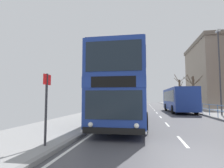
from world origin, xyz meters
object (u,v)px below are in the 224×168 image
Objects in this scene: background_bus_far_lane at (178,99)px; street_lamp_far_side at (220,65)px; bus_stop_sign_near at (46,100)px; background_building_00 at (221,74)px; double_decker_bus_main at (126,90)px; bare_tree_far_00 at (180,91)px; bare_tree_far_02 at (193,91)px.

street_lamp_far_side is (2.92, -5.06, 3.24)m from background_bus_far_lane.
background_building_00 is (18.35, 33.03, 4.82)m from bus_stop_sign_near.
double_decker_bus_main is 0.73× the size of background_building_00.
bus_stop_sign_near is at bearing -119.05° from background_building_00.
bus_stop_sign_near is (-2.02, -6.86, -0.62)m from double_decker_bus_main.
bare_tree_far_00 is at bearing -163.43° from background_building_00.
bus_stop_sign_near is (-7.51, -17.91, 0.03)m from background_bus_far_lane.
street_lamp_far_side is at bearing 50.93° from bus_stop_sign_near.
double_decker_bus_main is 4.64× the size of bus_stop_sign_near.
bus_stop_sign_near is 16.87m from street_lamp_far_side.
bus_stop_sign_near is 0.29× the size of street_lamp_far_side.
double_decker_bus_main is 1.78× the size of bare_tree_far_00.
street_lamp_far_side is at bearing -88.75° from bare_tree_far_00.
bare_tree_far_02 is at bearing 87.92° from street_lamp_far_side.
background_bus_far_lane is 12.98m from bare_tree_far_00.
street_lamp_far_side reaches higher than bare_tree_far_02.
bus_stop_sign_near is at bearing -114.39° from bare_tree_far_02.
double_decker_bus_main is at bearing -108.71° from bare_tree_far_00.
street_lamp_far_side is 11.22m from bare_tree_far_02.
street_lamp_far_side is (10.44, 12.85, 3.21)m from bus_stop_sign_near.
street_lamp_far_side is at bearing -111.41° from background_building_00.
bare_tree_far_00 is (8.03, 23.71, 0.78)m from double_decker_bus_main.
bus_stop_sign_near is at bearing -108.20° from bare_tree_far_00.
bare_tree_far_02 is (10.84, 23.90, 1.27)m from bus_stop_sign_near.
background_building_00 reaches higher than bus_stop_sign_near.
street_lamp_far_side is 1.30× the size of bare_tree_far_00.
double_decker_bus_main is 1.37× the size of street_lamp_far_side.
double_decker_bus_main is 25.04m from bare_tree_far_00.
bare_tree_far_00 is 9.31m from background_building_00.
street_lamp_far_side reaches higher than bus_stop_sign_near.
background_bus_far_lane is (5.49, 11.06, -0.65)m from double_decker_bus_main.
bare_tree_far_00 is at bearing 71.29° from double_decker_bus_main.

